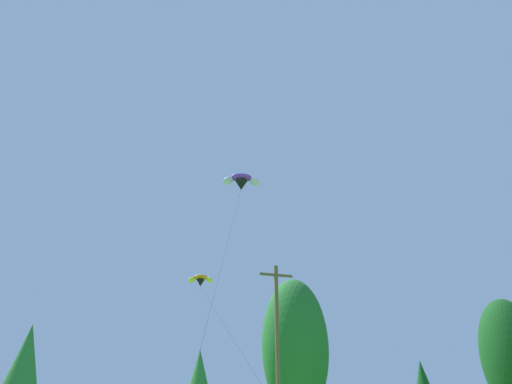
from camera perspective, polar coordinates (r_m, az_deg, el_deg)
treeline_tree_c at (r=38.27m, az=-26.31°, el=-19.15°), size 3.64×3.64×9.25m
treeline_tree_e at (r=44.39m, az=4.72°, el=-17.94°), size 5.93×5.93×15.28m
utility_pole at (r=29.95m, az=2.62°, el=-19.28°), size 2.20×0.26×11.94m
parafoil_kite_high_purple at (r=42.84m, az=-1.78°, el=1.26°), size 7.76×14.53×21.74m
parafoil_kite_mid_orange at (r=41.92m, az=-6.67°, el=-10.49°), size 2.31×20.85×13.02m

